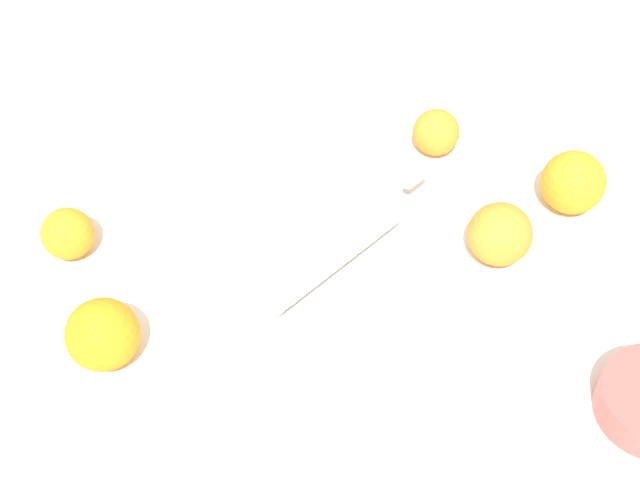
{
  "coord_description": "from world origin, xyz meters",
  "views": [
    {
      "loc": [
        0.04,
        -0.64,
        0.82
      ],
      "look_at": [
        0.04,
        -0.02,
        0.04
      ],
      "focal_mm": 49.15,
      "sensor_mm": 36.0,
      "label": 1
    }
  ],
  "objects": [
    {
      "name": "ground_plane",
      "position": [
        0.0,
        0.0,
        0.0
      ],
      "size": [
        2.4,
        2.4,
        0.0
      ],
      "primitive_type": "plane",
      "color": "silver"
    },
    {
      "name": "orange_3",
      "position": [
        0.25,
        -0.01,
        0.04
      ],
      "size": [
        0.07,
        0.07,
        0.07
      ],
      "primitive_type": "sphere",
      "color": "orange",
      "rests_on": "ground_plane"
    },
    {
      "name": "orange_2",
      "position": [
        -0.18,
        -0.14,
        0.04
      ],
      "size": [
        0.08,
        0.08,
        0.08
      ],
      "primitive_type": "sphere",
      "color": "orange",
      "rests_on": "ground_plane"
    },
    {
      "name": "orange_4",
      "position": [
        0.19,
        0.16,
        0.03
      ],
      "size": [
        0.06,
        0.06,
        0.06
      ],
      "primitive_type": "sphere",
      "color": "orange",
      "rests_on": "ground_plane"
    },
    {
      "name": "orange_1",
      "position": [
        0.35,
        0.07,
        0.04
      ],
      "size": [
        0.08,
        0.08,
        0.08
      ],
      "primitive_type": "sphere",
      "color": "orange",
      "rests_on": "ground_plane"
    },
    {
      "name": "orange_0",
      "position": [
        -0.25,
        0.0,
        0.03
      ],
      "size": [
        0.06,
        0.06,
        0.06
      ],
      "primitive_type": "sphere",
      "color": "orange",
      "rests_on": "ground_plane"
    },
    {
      "name": "water_bottle",
      "position": [
        0.06,
        -0.0,
        0.04
      ],
      "size": [
        0.23,
        0.22,
        0.08
      ],
      "rotation": [
        0.0,
        0.0,
        0.75
      ],
      "color": "silver",
      "rests_on": "ground_plane"
    }
  ]
}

